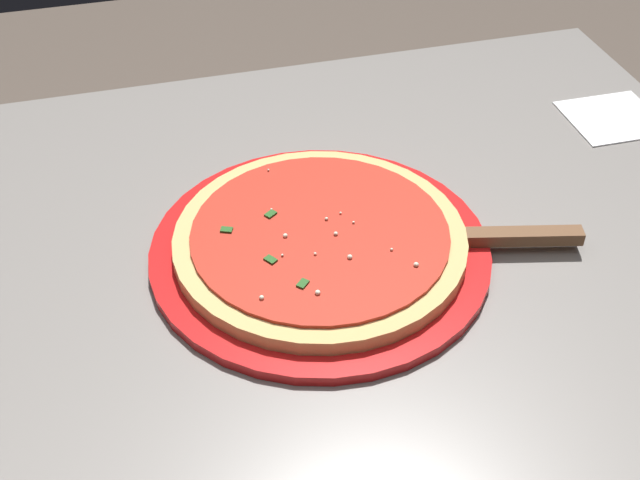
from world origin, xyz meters
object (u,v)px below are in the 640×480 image
Objects in this scene: serving_plate at (320,251)px; napkin_folded_right at (613,118)px; pizza at (320,239)px; pizza_server at (481,240)px.

napkin_folded_right is at bearing -160.19° from serving_plate.
serving_plate is 0.02m from pizza.
pizza is 0.46m from napkin_folded_right.
pizza reaches higher than napkin_folded_right.
napkin_folded_right is at bearing -144.20° from pizza_server.
serving_plate reaches higher than napkin_folded_right.
pizza_server is at bearing 166.40° from serving_plate.
pizza is 2.60× the size of napkin_folded_right.
pizza_server is (-0.16, 0.04, 0.01)m from serving_plate.
serving_plate is at bearing -13.60° from pizza_server.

